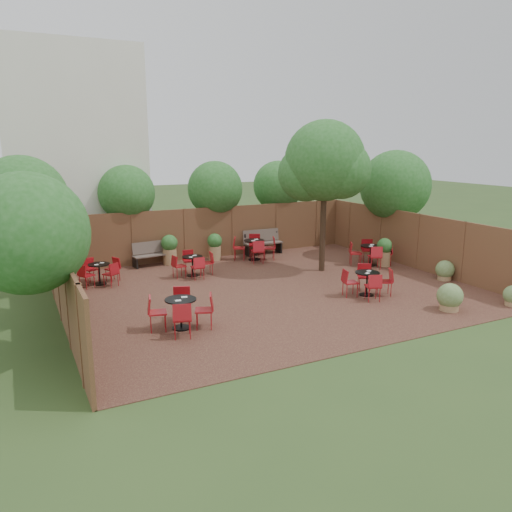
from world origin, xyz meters
name	(u,v)px	position (x,y,z in m)	size (l,w,h in m)	color
ground	(269,290)	(0.00, 0.00, 0.00)	(80.00, 80.00, 0.00)	#354F23
courtyard_paving	(269,290)	(0.00, 0.00, 0.01)	(12.00, 10.00, 0.02)	#3C1D18
fence_back	(210,233)	(0.00, 5.00, 1.00)	(12.00, 0.08, 2.00)	#53331E
fence_left	(60,283)	(-6.00, 0.00, 1.00)	(0.08, 10.00, 2.00)	#53331E
fence_right	(418,242)	(6.00, 0.00, 1.00)	(0.08, 10.00, 2.00)	#53331E
neighbour_building	(73,155)	(-4.50, 8.00, 4.00)	(5.00, 4.00, 8.00)	silver
overhang_foliage	(195,197)	(-1.46, 2.47, 2.73)	(15.89, 10.58, 2.74)	#225B1D
courtyard_tree	(325,165)	(2.76, 1.24, 3.70)	(2.86, 2.77, 5.21)	black
park_bench_left	(152,253)	(-2.42, 4.62, 0.48)	(1.50, 0.66, 0.90)	brown
park_bench_right	(262,241)	(2.14, 4.63, 0.53)	(1.60, 0.53, 0.99)	brown
bistro_tables	(255,268)	(0.03, 1.07, 0.44)	(10.88, 7.38, 0.90)	black
planters	(208,251)	(-0.60, 3.68, 0.59)	(11.41, 4.46, 1.11)	#9B774D
low_shrubs	(461,288)	(4.56, -3.28, 0.35)	(2.91, 3.36, 0.75)	#9B774D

